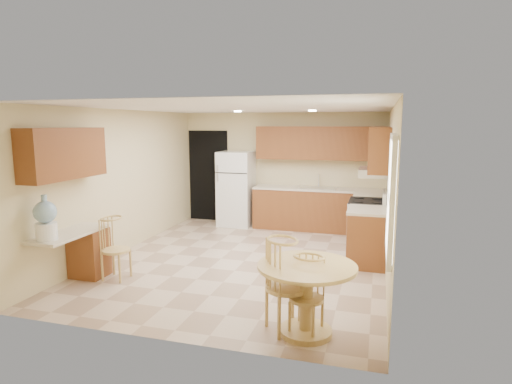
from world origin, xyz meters
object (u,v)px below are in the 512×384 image
(stove, at_px, (367,225))
(chair_table_a, at_px, (285,279))
(dining_table, at_px, (307,289))
(chair_table_b, at_px, (305,291))
(refrigerator, at_px, (236,189))
(chair_desk, at_px, (112,244))
(water_crock, at_px, (46,220))

(stove, xyz_separation_m, chair_table_a, (-0.75, -3.45, 0.16))
(dining_table, bearing_deg, chair_table_b, -90.00)
(stove, relative_size, chair_table_b, 1.28)
(stove, bearing_deg, refrigerator, 157.01)
(stove, xyz_separation_m, chair_desk, (-3.47, -2.57, 0.08))
(refrigerator, relative_size, water_crock, 2.78)
(stove, distance_m, water_crock, 5.16)
(refrigerator, bearing_deg, chair_table_a, -65.54)
(chair_desk, relative_size, water_crock, 1.53)
(chair_table_b, bearing_deg, chair_desk, -4.10)
(refrigerator, height_order, chair_table_a, refrigerator)
(refrigerator, xyz_separation_m, stove, (2.88, -1.22, -0.36))
(chair_table_a, xyz_separation_m, chair_table_b, (0.22, -0.01, -0.11))
(refrigerator, xyz_separation_m, chair_table_b, (2.35, -4.68, -0.30))
(dining_table, relative_size, chair_table_a, 1.02)
(chair_table_a, bearing_deg, chair_table_b, 49.34)
(dining_table, xyz_separation_m, chair_table_b, (0.00, -0.08, 0.01))
(chair_table_a, bearing_deg, refrigerator, 166.11)
(refrigerator, bearing_deg, stove, -22.99)
(refrigerator, xyz_separation_m, chair_table_a, (2.13, -4.67, -0.20))
(refrigerator, height_order, stove, refrigerator)
(refrigerator, bearing_deg, chair_table_b, -63.34)
(dining_table, relative_size, water_crock, 1.78)
(dining_table, height_order, chair_desk, chair_desk)
(refrigerator, bearing_deg, chair_desk, -98.99)
(chair_table_b, bearing_deg, water_crock, 9.93)
(stove, xyz_separation_m, chair_table_b, (-0.52, -3.46, 0.05))
(stove, bearing_deg, chair_table_a, -102.25)
(refrigerator, xyz_separation_m, dining_table, (2.35, -4.60, -0.31))
(chair_table_a, height_order, chair_desk, chair_table_a)
(chair_desk, bearing_deg, water_crock, -32.52)
(chair_table_a, relative_size, water_crock, 1.74)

